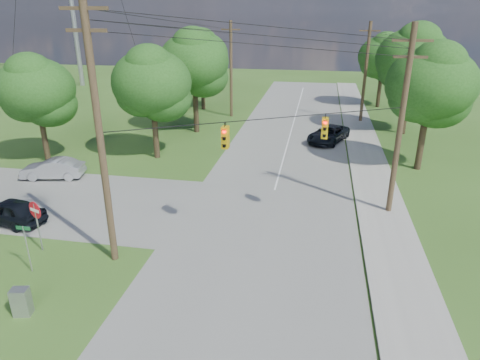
% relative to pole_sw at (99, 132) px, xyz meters
% --- Properties ---
extents(ground, '(140.00, 140.00, 0.00)m').
position_rel_pole_sw_xyz_m(ground, '(4.60, -0.40, -6.23)').
color(ground, '#34581D').
rests_on(ground, ground).
extents(main_road, '(10.00, 100.00, 0.03)m').
position_rel_pole_sw_xyz_m(main_road, '(6.60, 4.60, -6.21)').
color(main_road, gray).
rests_on(main_road, ground).
extents(sidewalk_east, '(2.60, 100.00, 0.12)m').
position_rel_pole_sw_xyz_m(sidewalk_east, '(13.30, 4.60, -6.17)').
color(sidewalk_east, '#ACA9A1').
rests_on(sidewalk_east, ground).
extents(pole_sw, '(2.00, 0.32, 12.00)m').
position_rel_pole_sw_xyz_m(pole_sw, '(0.00, 0.00, 0.00)').
color(pole_sw, '#4E3E28').
rests_on(pole_sw, ground).
extents(pole_ne, '(2.00, 0.32, 10.50)m').
position_rel_pole_sw_xyz_m(pole_ne, '(13.50, 7.60, -0.76)').
color(pole_ne, '#4E3E28').
rests_on(pole_ne, ground).
extents(pole_north_e, '(2.00, 0.32, 10.00)m').
position_rel_pole_sw_xyz_m(pole_north_e, '(13.50, 29.60, -1.10)').
color(pole_north_e, '#4E3E28').
rests_on(pole_north_e, ground).
extents(pole_north_w, '(2.00, 0.32, 10.00)m').
position_rel_pole_sw_xyz_m(pole_north_w, '(-0.40, 29.60, -1.10)').
color(pole_north_w, '#4E3E28').
rests_on(pole_north_w, ground).
extents(power_lines, '(13.93, 29.62, 4.93)m').
position_rel_pole_sw_xyz_m(power_lines, '(6.10, 11.14, 2.93)').
color(power_lines, black).
rests_on(power_lines, ground).
extents(traffic_signals, '(4.91, 3.27, 1.05)m').
position_rel_pole_sw_xyz_m(traffic_signals, '(7.15, 4.03, -0.73)').
color(traffic_signals, gold).
rests_on(traffic_signals, ground).
extents(tree_w_near, '(6.00, 6.00, 8.40)m').
position_rel_pole_sw_xyz_m(tree_w_near, '(-3.40, 14.60, -0.30)').
color(tree_w_near, '#423321').
rests_on(tree_w_near, ground).
extents(tree_w_mid, '(6.40, 6.40, 9.22)m').
position_rel_pole_sw_xyz_m(tree_w_mid, '(-2.40, 22.60, 0.35)').
color(tree_w_mid, '#423321').
rests_on(tree_w_mid, ground).
extents(tree_w_far, '(6.00, 6.00, 8.73)m').
position_rel_pole_sw_xyz_m(tree_w_far, '(-4.40, 32.60, 0.02)').
color(tree_w_far, '#423321').
rests_on(tree_w_far, ground).
extents(tree_e_near, '(6.20, 6.20, 8.81)m').
position_rel_pole_sw_xyz_m(tree_e_near, '(16.60, 15.60, 0.02)').
color(tree_e_near, '#423321').
rests_on(tree_e_near, ground).
extents(tree_e_mid, '(6.60, 6.60, 9.64)m').
position_rel_pole_sw_xyz_m(tree_e_mid, '(17.10, 25.60, 0.68)').
color(tree_e_mid, '#423321').
rests_on(tree_e_mid, ground).
extents(tree_e_far, '(5.80, 5.80, 8.32)m').
position_rel_pole_sw_xyz_m(tree_e_far, '(16.10, 37.60, -0.31)').
color(tree_e_far, '#423321').
rests_on(tree_e_far, ground).
extents(tree_cross_n, '(5.60, 5.60, 7.91)m').
position_rel_pole_sw_xyz_m(tree_cross_n, '(-11.40, 12.10, -0.63)').
color(tree_cross_n, '#423321').
rests_on(tree_cross_n, ground).
extents(car_cross_dark, '(4.40, 2.33, 1.43)m').
position_rel_pole_sw_xyz_m(car_cross_dark, '(-7.28, 2.30, -5.48)').
color(car_cross_dark, black).
rests_on(car_cross_dark, cross_road).
extents(car_cross_silver, '(4.42, 2.29, 1.39)m').
position_rel_pole_sw_xyz_m(car_cross_silver, '(-8.86, 8.90, -5.50)').
color(car_cross_silver, '#B1B3B8').
rests_on(car_cross_silver, cross_road).
extents(car_main_north, '(4.18, 5.67, 1.43)m').
position_rel_pole_sw_xyz_m(car_main_north, '(10.10, 21.39, -5.48)').
color(car_main_north, black).
rests_on(car_main_north, main_road).
extents(control_cabinet, '(0.73, 0.59, 1.16)m').
position_rel_pole_sw_xyz_m(control_cabinet, '(-1.69, -4.40, -5.65)').
color(control_cabinet, '#97999C').
rests_on(control_cabinet, ground).
extents(do_not_enter_sign, '(0.82, 0.35, 2.62)m').
position_rel_pole_sw_xyz_m(do_not_enter_sign, '(-3.87, 0.06, -4.34)').
color(do_not_enter_sign, '#97999C').
rests_on(do_not_enter_sign, ground).
extents(street_name_sign, '(0.69, 0.06, 2.30)m').
position_rel_pole_sw_xyz_m(street_name_sign, '(-3.23, -1.69, -4.73)').
color(street_name_sign, '#97999C').
rests_on(street_name_sign, ground).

